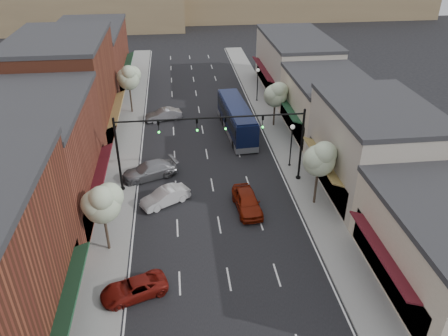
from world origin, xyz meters
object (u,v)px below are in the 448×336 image
object	(u,v)px
lamp_post_near	(292,139)
parked_car_a	(134,288)
red_hatchback	(247,201)
parked_car_b	(165,197)
tree_left_near	(102,202)
signal_mast_right	(276,136)
lamp_post_far	(258,79)
tree_right_near	(320,158)
parked_car_c	(149,170)
tree_right_far	(276,94)
tree_left_far	(129,77)
parked_car_e	(164,115)
signal_mast_left	(145,143)
coach_bus	(237,118)

from	to	relation	value
lamp_post_near	parked_car_a	distance (m)	20.83
red_hatchback	parked_car_b	bearing A→B (deg)	161.88
tree_left_near	red_hatchback	bearing A→B (deg)	19.91
signal_mast_right	lamp_post_far	size ratio (longest dim) A/B	1.85
tree_right_near	parked_car_c	distance (m)	15.70
red_hatchback	tree_right_near	bearing A→B (deg)	-3.37
tree_left_near	parked_car_a	size ratio (longest dim) A/B	1.34
parked_car_b	signal_mast_right	bearing A→B (deg)	74.17
tree_right_far	tree_left_far	size ratio (longest dim) A/B	0.89
tree_left_near	lamp_post_far	bearing A→B (deg)	60.22
parked_car_a	parked_car_c	size ratio (longest dim) A/B	0.82
parked_car_e	signal_mast_left	bearing A→B (deg)	-17.62
parked_car_c	parked_car_e	xyz separation A→B (m)	(1.27, 13.23, -0.06)
tree_left_far	parked_car_c	size ratio (longest dim) A/B	1.18
signal_mast_left	parked_car_e	bearing A→B (deg)	85.37
tree_right_near	tree_left_far	size ratio (longest dim) A/B	0.97
lamp_post_far	coach_bus	size ratio (longest dim) A/B	0.40
parked_car_a	coach_bus	bearing A→B (deg)	138.05
signal_mast_left	tree_right_near	bearing A→B (deg)	-16.19
signal_mast_left	red_hatchback	bearing A→B (deg)	-27.07
tree_left_near	tree_right_far	bearing A→B (deg)	50.31
tree_left_far	lamp_post_far	distance (m)	16.26
signal_mast_right	red_hatchback	xyz separation A→B (m)	(-3.11, -4.16, -3.82)
parked_car_e	tree_right_near	bearing A→B (deg)	20.47
signal_mast_left	tree_right_near	xyz separation A→B (m)	(13.97, -4.05, -0.17)
tree_left_far	coach_bus	size ratio (longest dim) A/B	0.55
tree_left_far	parked_car_c	bearing A→B (deg)	-80.77
tree_right_far	lamp_post_near	bearing A→B (deg)	-93.31
tree_left_far	parked_car_b	xyz separation A→B (m)	(4.05, -20.46, -3.91)
coach_bus	parked_car_c	bearing A→B (deg)	-140.94
parked_car_e	parked_car_b	bearing A→B (deg)	-12.38
signal_mast_right	parked_car_c	size ratio (longest dim) A/B	1.58
red_hatchback	parked_car_e	bearing A→B (deg)	105.24
lamp_post_near	parked_car_e	xyz separation A→B (m)	(-12.19, 12.72, -2.31)
red_hatchback	parked_car_b	distance (m)	6.91
signal_mast_right	tree_right_near	xyz separation A→B (m)	(2.73, -4.05, -0.17)
parked_car_b	parked_car_a	bearing A→B (deg)	-41.25
lamp_post_far	parked_car_a	size ratio (longest dim) A/B	1.05
signal_mast_right	lamp_post_near	xyz separation A→B (m)	(2.18, 2.50, -1.62)
coach_bus	signal_mast_right	bearing A→B (deg)	-83.89
tree_left_near	parked_car_e	world-z (taller)	tree_left_near
parked_car_e	lamp_post_far	bearing A→B (deg)	98.44
signal_mast_right	parked_car_b	xyz separation A→B (m)	(-9.82, -2.51, -3.92)
tree_right_far	lamp_post_far	distance (m)	8.13
tree_left_far	signal_mast_right	bearing A→B (deg)	-52.29
tree_left_far	parked_car_b	distance (m)	21.22
tree_left_far	lamp_post_far	size ratio (longest dim) A/B	1.38
coach_bus	parked_car_b	bearing A→B (deg)	-124.80
tree_left_far	tree_right_far	bearing A→B (deg)	-19.87
coach_bus	parked_car_c	size ratio (longest dim) A/B	2.14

